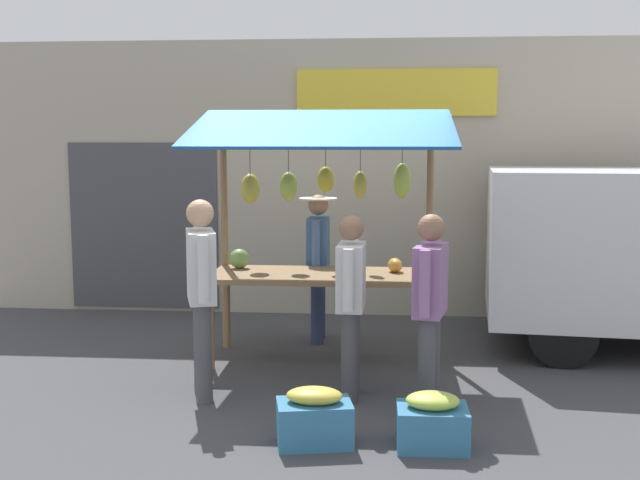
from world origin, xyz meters
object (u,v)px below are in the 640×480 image
object	(u,v)px
market_stall	(321,207)
produce_crate_side	(432,422)
shopper_in_striped_shirt	(430,298)
shopper_in_grey_tee	(351,294)
produce_crate_near	(314,418)
vendor_with_sunhat	(318,256)
shopper_with_ponytail	(201,283)

from	to	relation	value
market_stall	produce_crate_side	world-z (taller)	market_stall
produce_crate_side	market_stall	bearing A→B (deg)	-65.94
shopper_in_striped_shirt	shopper_in_grey_tee	world-z (taller)	shopper_in_striped_shirt
market_stall	produce_crate_near	xyz separation A→B (m)	(-0.14, 2.22, -1.34)
produce_crate_side	vendor_with_sunhat	bearing A→B (deg)	-69.77
shopper_in_grey_tee	produce_crate_side	size ratio (longest dim) A/B	3.06
shopper_in_grey_tee	vendor_with_sunhat	bearing A→B (deg)	15.13
shopper_in_grey_tee	produce_crate_side	xyz separation A→B (m)	(-0.63, 1.04, -0.71)
produce_crate_near	market_stall	bearing A→B (deg)	-86.43
shopper_in_striped_shirt	shopper_in_grey_tee	xyz separation A→B (m)	(0.65, -0.25, -0.03)
shopper_in_grey_tee	produce_crate_near	bearing A→B (deg)	170.53
vendor_with_sunhat	shopper_in_grey_tee	bearing A→B (deg)	12.76
shopper_with_ponytail	produce_crate_side	distance (m)	2.26
produce_crate_near	produce_crate_side	distance (m)	0.85
vendor_with_sunhat	shopper_in_striped_shirt	xyz separation A→B (m)	(-1.09, 2.12, -0.02)
shopper_in_striped_shirt	shopper_with_ponytail	xyz separation A→B (m)	(1.90, -0.15, 0.06)
vendor_with_sunhat	produce_crate_side	distance (m)	3.20
vendor_with_sunhat	produce_crate_side	xyz separation A→B (m)	(-1.08, 2.92, -0.76)
vendor_with_sunhat	shopper_with_ponytail	world-z (taller)	shopper_with_ponytail
shopper_with_ponytail	produce_crate_near	world-z (taller)	shopper_with_ponytail
shopper_in_grey_tee	produce_crate_near	xyz separation A→B (m)	(0.21, 1.06, -0.70)
shopper_in_striped_shirt	produce_crate_near	bearing A→B (deg)	145.15
produce_crate_near	shopper_in_grey_tee	bearing A→B (deg)	-101.36
shopper_with_ponytail	produce_crate_side	size ratio (longest dim) A/B	3.31
market_stall	produce_crate_near	bearing A→B (deg)	93.57
vendor_with_sunhat	produce_crate_near	bearing A→B (deg)	3.97
produce_crate_side	shopper_in_grey_tee	bearing A→B (deg)	-58.70
market_stall	shopper_in_grey_tee	world-z (taller)	market_stall
produce_crate_near	vendor_with_sunhat	bearing A→B (deg)	-85.55
vendor_with_sunhat	shopper_in_grey_tee	world-z (taller)	vendor_with_sunhat
market_stall	shopper_in_grey_tee	distance (m)	1.37
shopper_in_grey_tee	produce_crate_side	bearing A→B (deg)	-146.81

